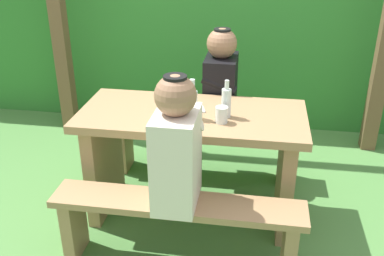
# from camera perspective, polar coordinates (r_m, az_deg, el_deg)

# --- Properties ---
(ground_plane) EXTENTS (12.00, 12.00, 0.00)m
(ground_plane) POSITION_cam_1_polar(r_m,az_deg,el_deg) (3.10, -0.00, -10.68)
(ground_plane) COLOR #4F8541
(hedge_backdrop) EXTENTS (6.40, 0.62, 1.96)m
(hedge_backdrop) POSITION_cam_1_polar(r_m,az_deg,el_deg) (4.36, 3.81, 14.12)
(hedge_backdrop) COLOR #307E2E
(hedge_backdrop) RESTS_ON ground_plane
(pergola_post_left) EXTENTS (0.12, 0.12, 2.26)m
(pergola_post_left) POSITION_cam_1_polar(r_m,az_deg,el_deg) (4.12, -17.02, 14.62)
(pergola_post_left) COLOR brown
(pergola_post_left) RESTS_ON ground_plane
(picnic_table) EXTENTS (1.40, 0.64, 0.74)m
(picnic_table) POSITION_cam_1_polar(r_m,az_deg,el_deg) (2.84, -0.00, -2.40)
(picnic_table) COLOR #9E7A51
(picnic_table) RESTS_ON ground_plane
(bench_near) EXTENTS (1.40, 0.24, 0.43)m
(bench_near) POSITION_cam_1_polar(r_m,az_deg,el_deg) (2.51, -1.87, -11.68)
(bench_near) COLOR #9E7A51
(bench_near) RESTS_ON ground_plane
(bench_far) EXTENTS (1.40, 0.24, 0.43)m
(bench_far) POSITION_cam_1_polar(r_m,az_deg,el_deg) (3.37, 1.37, -1.30)
(bench_far) COLOR #9E7A51
(bench_far) RESTS_ON ground_plane
(person_white_shirt) EXTENTS (0.25, 0.35, 0.72)m
(person_white_shirt) POSITION_cam_1_polar(r_m,az_deg,el_deg) (2.27, -2.09, -2.45)
(person_white_shirt) COLOR silver
(person_white_shirt) RESTS_ON bench_near
(person_black_coat) EXTENTS (0.25, 0.35, 0.72)m
(person_black_coat) POSITION_cam_1_polar(r_m,az_deg,el_deg) (3.18, 3.71, 5.84)
(person_black_coat) COLOR black
(person_black_coat) RESTS_ON bench_far
(drinking_glass) EXTENTS (0.07, 0.07, 0.10)m
(drinking_glass) POSITION_cam_1_polar(r_m,az_deg,el_deg) (2.58, 3.83, 1.72)
(drinking_glass) COLOR silver
(drinking_glass) RESTS_ON picnic_table
(bottle_left) EXTENTS (0.06, 0.06, 0.24)m
(bottle_left) POSITION_cam_1_polar(r_m,az_deg,el_deg) (2.61, 0.03, 3.22)
(bottle_left) COLOR silver
(bottle_left) RESTS_ON picnic_table
(bottle_right) EXTENTS (0.06, 0.06, 0.23)m
(bottle_right) POSITION_cam_1_polar(r_m,az_deg,el_deg) (2.64, 4.43, 3.34)
(bottle_right) COLOR silver
(bottle_right) RESTS_ON picnic_table
(cell_phone) EXTENTS (0.11, 0.15, 0.01)m
(cell_phone) POSITION_cam_1_polar(r_m,az_deg,el_deg) (2.78, 0.78, 2.58)
(cell_phone) COLOR silver
(cell_phone) RESTS_ON picnic_table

